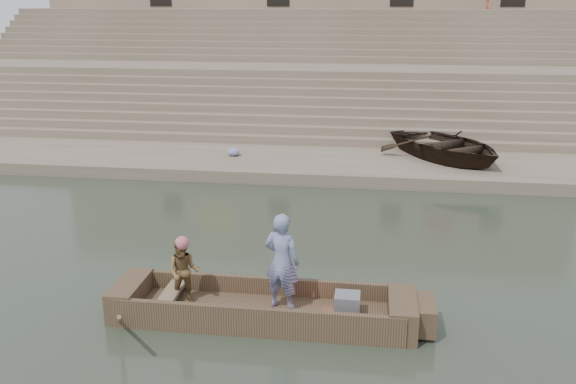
% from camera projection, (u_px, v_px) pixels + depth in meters
% --- Properties ---
extents(ground, '(120.00, 120.00, 0.00)m').
position_uv_depth(ground, '(207.00, 259.00, 14.13)').
color(ground, '#293326').
rests_on(ground, ground).
extents(lower_landing, '(32.00, 4.00, 0.40)m').
position_uv_depth(lower_landing, '(266.00, 163.00, 21.64)').
color(lower_landing, gray).
rests_on(lower_landing, ground).
extents(mid_landing, '(32.00, 3.00, 2.80)m').
position_uv_depth(mid_landing, '(294.00, 97.00, 28.37)').
color(mid_landing, gray).
rests_on(mid_landing, ground).
extents(upper_landing, '(32.00, 3.00, 5.20)m').
position_uv_depth(upper_landing, '(310.00, 57.00, 34.63)').
color(upper_landing, gray).
rests_on(upper_landing, ground).
extents(ghat_steps, '(32.00, 11.00, 5.20)m').
position_uv_depth(ghat_steps, '(298.00, 83.00, 29.85)').
color(ghat_steps, gray).
rests_on(ghat_steps, ground).
extents(building_wall, '(32.00, 5.07, 11.20)m').
position_uv_depth(building_wall, '(317.00, 1.00, 37.51)').
color(building_wall, tan).
rests_on(building_wall, ground).
extents(main_rowboat, '(5.00, 1.30, 0.22)m').
position_uv_depth(main_rowboat, '(262.00, 314.00, 11.45)').
color(main_rowboat, brown).
rests_on(main_rowboat, ground).
extents(rowboat_trim, '(6.04, 2.63, 1.93)m').
position_uv_depth(rowboat_trim, '(273.00, 305.00, 11.36)').
color(rowboat_trim, brown).
rests_on(rowboat_trim, ground).
extents(standing_man, '(0.76, 0.60, 1.84)m').
position_uv_depth(standing_man, '(282.00, 261.00, 11.20)').
color(standing_man, navy).
rests_on(standing_man, main_rowboat).
extents(rowing_man, '(0.67, 0.55, 1.26)m').
position_uv_depth(rowing_man, '(184.00, 272.00, 11.47)').
color(rowing_man, '#287932').
rests_on(rowing_man, main_rowboat).
extents(television, '(0.46, 0.42, 0.40)m').
position_uv_depth(television, '(346.00, 304.00, 11.15)').
color(television, slate).
rests_on(television, main_rowboat).
extents(beached_rowboat, '(5.46, 5.74, 0.97)m').
position_uv_depth(beached_rowboat, '(447.00, 145.00, 21.25)').
color(beached_rowboat, '#2D2116').
rests_on(beached_rowboat, lower_landing).
extents(cloth_bundles, '(11.89, 1.76, 0.26)m').
position_uv_depth(cloth_bundles, '(398.00, 162.00, 20.44)').
color(cloth_bundles, '#3F5999').
rests_on(cloth_bundles, lower_landing).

